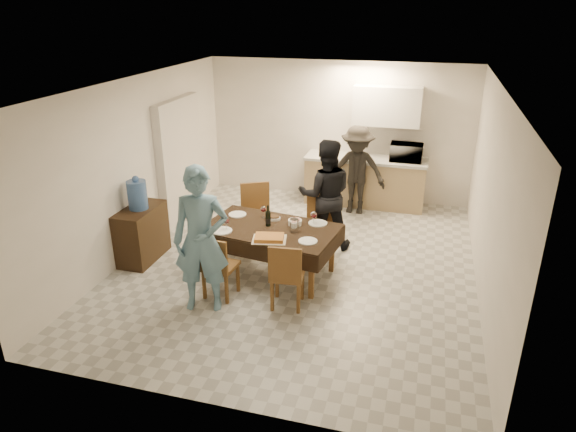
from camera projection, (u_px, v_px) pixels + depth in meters
name	position (u px, v px, depth m)	size (l,w,h in m)	color
floor	(298.00, 263.00, 7.59)	(5.00, 6.00, 0.02)	beige
ceiling	(300.00, 84.00, 6.58)	(5.00, 6.00, 0.02)	white
wall_back	(338.00, 131.00, 9.75)	(5.00, 0.02, 2.60)	white
wall_front	(213.00, 289.00, 4.42)	(5.00, 0.02, 2.60)	white
wall_left	(138.00, 166.00, 7.70)	(0.02, 6.00, 2.60)	white
wall_right	(491.00, 197.00, 6.47)	(0.02, 6.00, 2.60)	white
stub_partition	(180.00, 160.00, 8.84)	(0.15, 1.40, 2.10)	silver
kitchen_base_cabinet	(365.00, 182.00, 9.65)	(2.20, 0.60, 0.86)	#9F815F
kitchen_worktop	(366.00, 159.00, 9.48)	(2.24, 0.64, 0.05)	#B4B5B0
upper_cabinet	(387.00, 106.00, 9.15)	(1.20, 0.34, 0.70)	white
dining_table	(271.00, 230.00, 7.08)	(1.94, 1.31, 0.70)	black
chair_near_left	(217.00, 261.00, 6.50)	(0.44, 0.44, 0.48)	brown
chair_near_right	(286.00, 270.00, 6.27)	(0.45, 0.45, 0.49)	brown
chair_far_left	(255.00, 213.00, 7.80)	(0.61, 0.63, 0.54)	brown
chair_far_right	(313.00, 221.00, 7.59)	(0.51, 0.52, 0.51)	brown
console	(142.00, 234.00, 7.59)	(0.44, 0.87, 0.81)	#2F210F
water_jug	(137.00, 195.00, 7.35)	(0.28, 0.28, 0.42)	#446EB4
wine_bottle	(268.00, 216.00, 7.06)	(0.07, 0.07, 0.30)	black
water_pitcher	(294.00, 225.00, 6.90)	(0.12, 0.12, 0.19)	white
savoury_tart	(269.00, 238.00, 6.69)	(0.44, 0.33, 0.05)	#BF7C38
salad_bowl	(295.00, 222.00, 7.14)	(0.19, 0.19, 0.07)	white
mushroom_dish	(273.00, 218.00, 7.32)	(0.20, 0.20, 0.03)	white
wine_glass_a	(226.00, 223.00, 6.94)	(0.09, 0.09, 0.21)	white
wine_glass_b	(314.00, 218.00, 7.11)	(0.09, 0.09, 0.20)	white
wine_glass_c	(263.00, 212.00, 7.35)	(0.08, 0.08, 0.19)	white
plate_near_left	(222.00, 231.00, 6.94)	(0.28, 0.28, 0.02)	white
plate_near_right	(308.00, 241.00, 6.65)	(0.25, 0.25, 0.01)	white
plate_far_left	(237.00, 214.00, 7.48)	(0.26, 0.26, 0.01)	white
plate_far_right	(318.00, 223.00, 7.18)	(0.26, 0.26, 0.02)	white
microwave	(406.00, 152.00, 9.23)	(0.57, 0.39, 0.32)	white
person_near	(201.00, 240.00, 6.18)	(0.67, 0.44, 1.85)	#6391AE
person_far	(325.00, 195.00, 7.80)	(0.84, 0.65, 1.73)	black
person_kitchen	(357.00, 170.00, 9.14)	(1.03, 0.59, 1.60)	black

